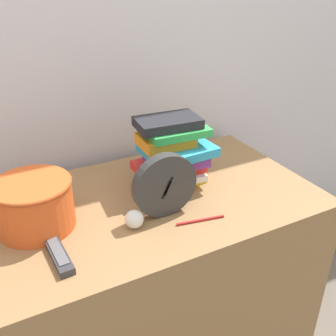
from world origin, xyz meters
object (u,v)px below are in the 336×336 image
at_px(desk_clock, 165,186).
at_px(basket, 34,203).
at_px(pen, 200,220).
at_px(book_stack, 172,153).
at_px(tv_remote, 57,252).
at_px(crumpled_paper_ball, 134,219).

relative_size(desk_clock, basket, 0.88).
xyz_separation_m(desk_clock, pen, (0.08, -0.08, -0.10)).
relative_size(book_stack, basket, 1.09).
relative_size(desk_clock, tv_remote, 1.07).
bearing_deg(tv_remote, crumpled_paper_ball, 5.73).
bearing_deg(book_stack, desk_clock, -124.63).
height_order(desk_clock, pen, desk_clock).
bearing_deg(desk_clock, book_stack, 55.37).
relative_size(basket, pen, 1.53).
bearing_deg(desk_clock, basket, 161.97).
bearing_deg(pen, basket, 155.22).
relative_size(desk_clock, crumpled_paper_ball, 3.68).
bearing_deg(pen, book_stack, 82.44).
xyz_separation_m(desk_clock, crumpled_paper_ball, (-0.11, -0.02, -0.07)).
bearing_deg(crumpled_paper_ball, desk_clock, 9.61).
xyz_separation_m(desk_clock, book_stack, (0.11, 0.16, 0.02)).
bearing_deg(book_stack, basket, -175.23).
xyz_separation_m(book_stack, crumpled_paper_ball, (-0.22, -0.17, -0.09)).
xyz_separation_m(book_stack, basket, (-0.47, -0.04, -0.04)).
distance_m(book_stack, basket, 0.47).
bearing_deg(basket, desk_clock, -18.03).
bearing_deg(desk_clock, tv_remote, -173.01).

